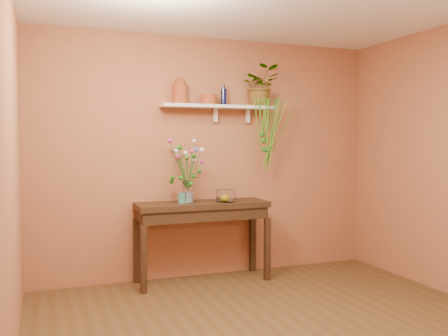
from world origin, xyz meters
The scene contains 13 objects.
room centered at (0.00, 0.00, 1.35)m, with size 4.04×4.04×2.70m.
sideboard centered at (-0.18, 1.75, 0.75)m, with size 1.44×0.46×0.87m.
wall_shelf centered at (0.06, 1.87, 1.92)m, with size 1.30×0.24×0.19m.
terracotta_jug centered at (-0.39, 1.87, 2.07)m, with size 0.21×0.21×0.28m.
terracotta_pot centered at (-0.07, 1.86, 1.99)m, with size 0.18×0.18×0.11m, color #993D24.
blue_bottle centered at (0.12, 1.88, 2.03)m, with size 0.08×0.08×0.23m.
spider_plant centered at (0.58, 1.89, 2.17)m, with size 0.42×0.36×0.47m, color #1D6316.
plant_fronds centered at (0.59, 1.74, 1.62)m, with size 0.53×0.30×0.84m.
glass_vase centered at (-0.34, 1.76, 0.97)m, with size 0.11×0.11×0.24m.
bouquet centered at (-0.36, 1.74, 1.33)m, with size 0.42×0.54×0.55m.
glass_bowl centered at (0.08, 1.69, 0.93)m, with size 0.22×0.22×0.13m.
lemon centered at (0.06, 1.69, 0.92)m, with size 0.08×0.08×0.08m, color yellow.
carton centered at (-0.43, 1.71, 0.93)m, with size 0.05×0.04×0.11m, color teal.
Camera 1 is at (-1.80, -3.26, 1.52)m, focal length 39.03 mm.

